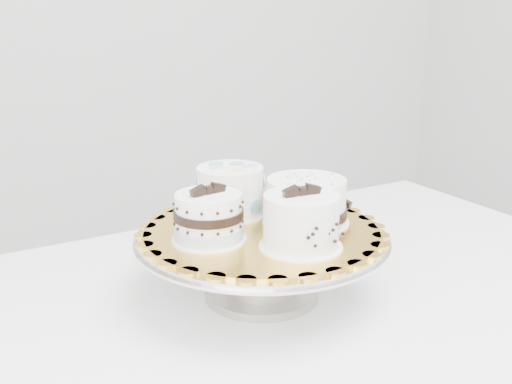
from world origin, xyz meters
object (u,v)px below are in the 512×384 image
cake_swirl (301,223)px  cake_dots (230,190)px  table (280,357)px  cake_board (262,231)px  cake_banded (209,219)px  cake_stand (262,253)px  cake_ribbon (307,202)px

cake_swirl → cake_dots: cake_swirl is taller
table → cake_board: cake_board is taller
table → cake_board: size_ratio=3.75×
cake_board → cake_banded: bearing=177.5°
cake_stand → cake_banded: 0.11m
cake_dots → cake_ribbon: 0.12m
table → cake_swirl: bearing=-75.6°
cake_banded → table: bearing=-39.3°
cake_ribbon → cake_board: bearing=152.4°
cake_banded → cake_ribbon: 0.16m
table → cake_dots: (-0.00, 0.14, 0.22)m
cake_stand → cake_swirl: cake_swirl is taller
cake_stand → cake_swirl: 0.11m
cake_swirl → table: bearing=110.0°
cake_dots → cake_ribbon: bearing=-29.1°
cake_swirl → cake_banded: (-0.09, 0.09, -0.00)m
cake_banded → cake_board: bearing=-8.5°
cake_stand → cake_swirl: size_ratio=3.28×
cake_banded → cake_ribbon: bearing=-10.1°
cake_ribbon → cake_banded: bearing=154.3°
table → cake_ribbon: 0.23m
table → cake_stand: size_ratio=3.44×
table → cake_swirl: 0.22m
cake_stand → cake_ribbon: bearing=-5.9°
cake_swirl → cake_banded: bearing=143.1°
cake_swirl → cake_dots: 0.17m
cake_swirl → cake_board: bearing=102.4°
cake_ribbon → cake_swirl: bearing=-151.9°
table → cake_swirl: size_ratio=11.29×
cake_banded → cake_ribbon: (0.16, -0.01, 0.00)m
cake_dots → cake_banded: bearing=-112.4°
table → cake_stand: cake_stand is taller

